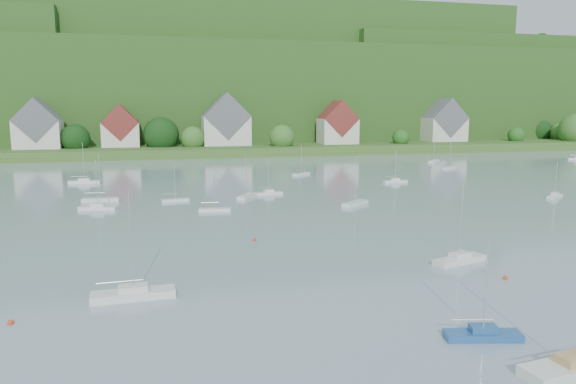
{
  "coord_description": "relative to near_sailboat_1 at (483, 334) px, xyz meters",
  "views": [
    {
      "loc": [
        -18.73,
        1.96,
        15.88
      ],
      "look_at": [
        -0.74,
        75.0,
        4.0
      ],
      "focal_mm": 33.39,
      "sensor_mm": 36.0,
      "label": 1
    }
  ],
  "objects": [
    {
      "name": "forested_ridge",
      "position": [
        -2.38,
        235.81,
        22.48
      ],
      "size": [
        620.0,
        181.22,
        69.89
      ],
      "color": "#184215",
      "rests_on": "ground"
    },
    {
      "name": "near_sailboat_6",
      "position": [
        -23.84,
        14.08,
        0.06
      ],
      "size": [
        6.95,
        2.24,
        9.28
      ],
      "rotation": [
        0.0,
        0.0,
        0.05
      ],
      "color": "silver",
      "rests_on": "ground"
    },
    {
      "name": "near_sailboat_3",
      "position": [
        8.52,
        16.92,
        0.03
      ],
      "size": [
        6.37,
        3.39,
        8.29
      ],
      "rotation": [
        0.0,
        0.0,
        0.29
      ],
      "color": "silver",
      "rests_on": "ground"
    },
    {
      "name": "mooring_buoy_3",
      "position": [
        -10.42,
        31.13,
        -0.41
      ],
      "size": [
        0.46,
        0.46,
        0.46
      ],
      "primitive_type": "sphere",
      "color": "red",
      "rests_on": "ground"
    },
    {
      "name": "village_building_3",
      "position": [
        42.23,
        153.24,
        9.02
      ],
      "size": [
        13.0,
        10.4,
        15.5
      ],
      "color": "silver",
      "rests_on": "far_shore_strip"
    },
    {
      "name": "mooring_buoy_2",
      "position": [
        9.83,
        11.14,
        -0.41
      ],
      "size": [
        0.44,
        0.44,
        0.44
      ],
      "primitive_type": "sphere",
      "color": "red",
      "rests_on": "ground"
    },
    {
      "name": "near_sailboat_1",
      "position": [
        0.0,
        0.0,
        0.0
      ],
      "size": [
        5.44,
        2.61,
        7.08
      ],
      "rotation": [
        0.0,
        0.0,
        -0.23
      ],
      "color": "#204E8A",
      "rests_on": "ground"
    },
    {
      "name": "village_building_4",
      "position": [
        87.23,
        157.24,
        9.18
      ],
      "size": [
        15.0,
        10.4,
        16.5
      ],
      "color": "silver",
      "rests_on": "far_shore_strip"
    },
    {
      "name": "village_building_2",
      "position": [
        2.23,
        155.24,
        9.86
      ],
      "size": [
        16.0,
        11.44,
        18.0
      ],
      "color": "silver",
      "rests_on": "far_shore_strip"
    },
    {
      "name": "mooring_buoy_5",
      "position": [
        -32.49,
        10.7,
        -0.41
      ],
      "size": [
        0.45,
        0.45,
        0.45
      ],
      "primitive_type": "sphere",
      "color": "red",
      "rests_on": "ground"
    },
    {
      "name": "village_building_1",
      "position": [
        -32.77,
        156.24,
        8.34
      ],
      "size": [
        12.0,
        9.36,
        14.0
      ],
      "color": "silver",
      "rests_on": "far_shore_strip"
    },
    {
      "name": "village_building_0",
      "position": [
        -57.77,
        154.24,
        9.1
      ],
      "size": [
        14.0,
        10.4,
        16.0
      ],
      "color": "silver",
      "rests_on": "far_shore_strip"
    },
    {
      "name": "near_sailboat_2",
      "position": [
        2.63,
        -5.57,
        0.08
      ],
      "size": [
        7.51,
        2.96,
        9.87
      ],
      "rotation": [
        0.0,
        0.0,
        0.13
      ],
      "color": "silver",
      "rests_on": "ground"
    },
    {
      "name": "far_sailboat_cluster",
      "position": [
        1.55,
        80.91,
        -0.04
      ],
      "size": [
        203.57,
        65.99,
        8.71
      ],
      "color": "silver",
      "rests_on": "ground"
    },
    {
      "name": "far_shore_strip",
      "position": [
        -2.77,
        167.24,
        1.09
      ],
      "size": [
        600.0,
        60.0,
        3.0
      ],
      "primitive_type": "cube",
      "color": "#31531F",
      "rests_on": "ground"
    }
  ]
}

